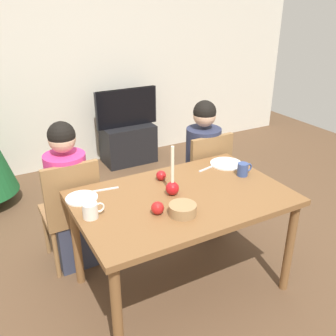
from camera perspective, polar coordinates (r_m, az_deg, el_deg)
ground_plane at (r=2.92m, az=1.97°, el=-17.22°), size 7.68×7.68×0.00m
back_wall at (r=4.65m, az=-14.95°, el=15.84°), size 6.40×0.10×2.60m
dining_table at (r=2.52m, az=2.19°, el=-5.86°), size 1.40×0.90×0.75m
chair_left at (r=2.90m, az=-14.47°, el=-5.87°), size 0.40×0.40×0.90m
chair_right at (r=3.33m, az=5.52°, el=-1.01°), size 0.40×0.40×0.90m
person_left_child at (r=2.90m, az=-14.76°, el=-4.59°), size 0.30×0.30×1.17m
person_right_child at (r=3.33m, az=5.25°, el=0.09°), size 0.30×0.30×1.17m
tv_stand at (r=4.81m, az=-6.05°, el=3.69°), size 0.64×0.40×0.48m
tv at (r=4.66m, az=-6.31°, el=9.10°), size 0.79×0.05×0.46m
candle_centerpiece at (r=2.46m, az=0.66°, el=-2.60°), size 0.09×0.09×0.34m
plate_left at (r=2.50m, az=-12.97°, el=-4.48°), size 0.21×0.21×0.01m
plate_right at (r=2.97m, az=8.83°, el=0.66°), size 0.25×0.25×0.01m
mug_left at (r=2.27m, az=-11.66°, el=-6.33°), size 0.14×0.09×0.09m
mug_right at (r=2.79m, az=11.34°, el=-0.19°), size 0.12×0.08×0.10m
fork_left at (r=2.58m, az=-9.48°, el=-3.24°), size 0.18×0.04×0.01m
fork_right at (r=2.87m, az=6.03°, el=-0.03°), size 0.18×0.05×0.01m
bowl_walnuts at (r=2.26m, az=2.23°, el=-6.32°), size 0.17×0.17×0.07m
apple_near_candle at (r=2.27m, az=-1.60°, el=-6.09°), size 0.08×0.08×0.08m
apple_by_left_plate at (r=2.67m, az=-1.05°, el=-1.13°), size 0.07×0.07×0.07m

